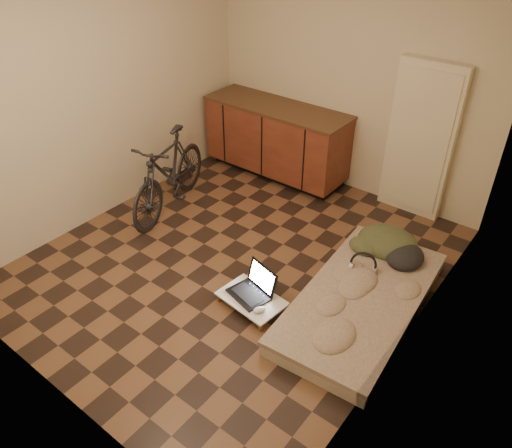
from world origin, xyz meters
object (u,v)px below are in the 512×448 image
Objects in this scene: bicycle at (169,170)px; laptop at (253,289)px; futon at (361,301)px; lap_desk at (252,299)px.

bicycle is 1.85m from laptop.
futon reaches higher than lap_desk.
lap_desk is 0.09m from laptop.
bicycle is 0.78× the size of futon.
laptop is at bearing -37.20° from bicycle.
bicycle reaches higher than lap_desk.
bicycle is 2.54m from futon.
futon is 0.96m from lap_desk.
futon is 4.68× the size of laptop.
bicycle is 1.91m from lap_desk.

